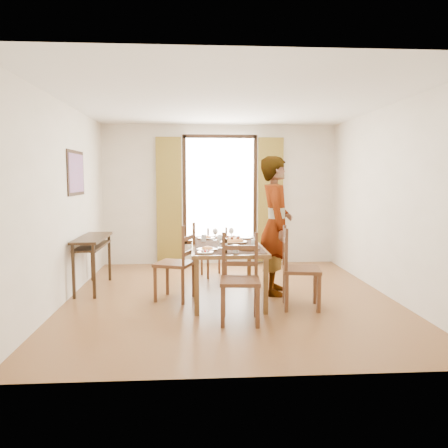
{
  "coord_description": "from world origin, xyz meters",
  "views": [
    {
      "loc": [
        -0.48,
        -6.01,
        1.67
      ],
      "look_at": [
        -0.06,
        0.39,
        1.0
      ],
      "focal_mm": 35.0,
      "sensor_mm": 36.0,
      "label": 1
    }
  ],
  "objects": [
    {
      "name": "dining_table",
      "position": [
        -0.04,
        0.03,
        0.69
      ],
      "size": [
        0.97,
        1.79,
        0.76
      ],
      "color": "brown",
      "rests_on": "ground"
    },
    {
      "name": "console_table",
      "position": [
        -2.03,
        0.6,
        0.68
      ],
      "size": [
        0.38,
        1.2,
        0.8
      ],
      "color": "black",
      "rests_on": "ground"
    },
    {
      "name": "wine_bottle",
      "position": [
        -0.12,
        -0.7,
        0.88
      ],
      "size": [
        0.07,
        0.07,
        0.25
      ],
      "primitive_type": null,
      "color": "black",
      "rests_on": "dining_table"
    },
    {
      "name": "tumbler_b",
      "position": [
        -0.36,
        0.32,
        0.81
      ],
      "size": [
        0.07,
        0.07,
        0.1
      ],
      "primitive_type": "cylinder",
      "color": "silver",
      "rests_on": "dining_table"
    },
    {
      "name": "plate_sw",
      "position": [
        -0.33,
        -0.49,
        0.78
      ],
      "size": [
        0.27,
        0.27,
        0.05
      ],
      "primitive_type": null,
      "color": "silver",
      "rests_on": "dining_table"
    },
    {
      "name": "chair_west",
      "position": [
        -0.73,
        -0.07,
        0.49
      ],
      "size": [
        0.6,
        0.6,
        1.06
      ],
      "rotation": [
        0.0,
        0.0,
        -1.93
      ],
      "color": "brown",
      "rests_on": "ground"
    },
    {
      "name": "caprese_plate",
      "position": [
        -0.36,
        -0.69,
        0.78
      ],
      "size": [
        0.2,
        0.2,
        0.04
      ],
      "primitive_type": null,
      "color": "silver",
      "rests_on": "dining_table"
    },
    {
      "name": "wine_glass_b",
      "position": [
        0.06,
        0.45,
        0.85
      ],
      "size": [
        0.08,
        0.08,
        0.18
      ],
      "primitive_type": null,
      "color": "white",
      "rests_on": "dining_table"
    },
    {
      "name": "ground",
      "position": [
        0.0,
        0.0,
        0.0
      ],
      "size": [
        5.0,
        5.0,
        0.0
      ],
      "primitive_type": "plane",
      "color": "#5D2E1D",
      "rests_on": "ground"
    },
    {
      "name": "plate_nw",
      "position": [
        -0.32,
        0.56,
        0.78
      ],
      "size": [
        0.27,
        0.27,
        0.05
      ],
      "primitive_type": null,
      "color": "silver",
      "rests_on": "dining_table"
    },
    {
      "name": "room_shell",
      "position": [
        -0.0,
        0.13,
        1.54
      ],
      "size": [
        4.6,
        5.1,
        2.74
      ],
      "color": "silver",
      "rests_on": "ground"
    },
    {
      "name": "plate_ne",
      "position": [
        0.27,
        0.59,
        0.78
      ],
      "size": [
        0.27,
        0.27,
        0.05
      ],
      "primitive_type": null,
      "color": "silver",
      "rests_on": "dining_table"
    },
    {
      "name": "man",
      "position": [
        0.68,
        0.19,
        0.99
      ],
      "size": [
        0.85,
        0.67,
        1.99
      ],
      "primitive_type": "imported",
      "rotation": [
        0.0,
        0.0,
        1.44
      ],
      "color": "gray",
      "rests_on": "ground"
    },
    {
      "name": "plate_se",
      "position": [
        0.21,
        -0.48,
        0.78
      ],
      "size": [
        0.27,
        0.27,
        0.05
      ],
      "primitive_type": null,
      "color": "silver",
      "rests_on": "dining_table"
    },
    {
      "name": "chair_north",
      "position": [
        -0.16,
        1.31,
        0.4
      ],
      "size": [
        0.47,
        0.47,
        0.85
      ],
      "rotation": [
        0.0,
        0.0,
        3.45
      ],
      "color": "brown",
      "rests_on": "ground"
    },
    {
      "name": "pasta_platter",
      "position": [
        0.05,
        0.13,
        0.81
      ],
      "size": [
        0.4,
        0.4,
        0.1
      ],
      "primitive_type": null,
      "color": "orange",
      "rests_on": "dining_table"
    },
    {
      "name": "chair_south",
      "position": [
        0.03,
        -1.05,
        0.48
      ],
      "size": [
        0.5,
        0.5,
        1.03
      ],
      "rotation": [
        0.0,
        0.0,
        -0.09
      ],
      "color": "brown",
      "rests_on": "ground"
    },
    {
      "name": "tumbler_a",
      "position": [
        0.31,
        -0.24,
        0.81
      ],
      "size": [
        0.07,
        0.07,
        0.1
      ],
      "primitive_type": "cylinder",
      "color": "silver",
      "rests_on": "dining_table"
    },
    {
      "name": "chair_east",
      "position": [
        0.84,
        -0.56,
        0.49
      ],
      "size": [
        0.53,
        0.53,
        1.06
      ],
      "rotation": [
        0.0,
        0.0,
        1.42
      ],
      "color": "brown",
      "rests_on": "ground"
    },
    {
      "name": "tumbler_c",
      "position": [
        0.01,
        -0.71,
        0.81
      ],
      "size": [
        0.07,
        0.07,
        0.1
      ],
      "primitive_type": "cylinder",
      "color": "silver",
      "rests_on": "dining_table"
    },
    {
      "name": "wine_glass_a",
      "position": [
        -0.16,
        -0.32,
        0.85
      ],
      "size": [
        0.08,
        0.08,
        0.18
      ],
      "primitive_type": null,
      "color": "white",
      "rests_on": "dining_table"
    },
    {
      "name": "wine_glass_c",
      "position": [
        -0.19,
        0.39,
        0.85
      ],
      "size": [
        0.08,
        0.08,
        0.18
      ],
      "primitive_type": null,
      "color": "white",
      "rests_on": "dining_table"
    }
  ]
}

